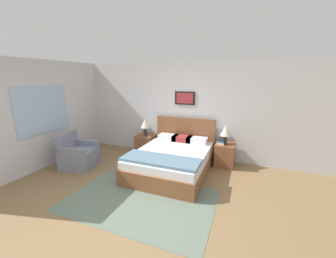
{
  "coord_description": "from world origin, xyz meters",
  "views": [
    {
      "loc": [
        1.83,
        -2.7,
        2.18
      ],
      "look_at": [
        0.19,
        1.47,
        1.06
      ],
      "focal_mm": 22.0,
      "sensor_mm": 36.0,
      "label": 1
    }
  ],
  "objects": [
    {
      "name": "armchair",
      "position": [
        -2.02,
        0.96,
        0.29
      ],
      "size": [
        0.89,
        0.9,
        0.84
      ],
      "rotation": [
        0.0,
        0.0,
        -1.34
      ],
      "color": "gray",
      "rests_on": "ground_plane"
    },
    {
      "name": "bed",
      "position": [
        0.26,
        1.58,
        0.3
      ],
      "size": [
        1.65,
        2.13,
        1.12
      ],
      "color": "brown",
      "rests_on": "ground_plane"
    },
    {
      "name": "table_lamp_near_window",
      "position": [
        -0.85,
        2.34,
        0.9
      ],
      "size": [
        0.25,
        0.25,
        0.47
      ],
      "color": "#2D2823",
      "rests_on": "nightstand_near_window"
    },
    {
      "name": "wall_left",
      "position": [
        -2.81,
        1.31,
        1.3
      ],
      "size": [
        0.08,
        5.07,
        2.6
      ],
      "color": "silver",
      "rests_on": "ground_plane"
    },
    {
      "name": "book_slim_near_top",
      "position": [
        1.27,
        2.31,
        0.7
      ],
      "size": [
        0.22,
        0.24,
        0.04
      ],
      "rotation": [
        0.0,
        0.0,
        -0.15
      ],
      "color": "#232328",
      "rests_on": "book_novel_upper"
    },
    {
      "name": "ground_plane",
      "position": [
        0.0,
        0.0,
        0.0
      ],
      "size": [
        16.0,
        16.0,
        0.0
      ],
      "primitive_type": "plane",
      "color": "olive"
    },
    {
      "name": "nightstand_near_window",
      "position": [
        -0.86,
        2.37,
        0.29
      ],
      "size": [
        0.46,
        0.53,
        0.57
      ],
      "color": "brown",
      "rests_on": "ground_plane"
    },
    {
      "name": "nightstand_by_door",
      "position": [
        1.38,
        2.37,
        0.29
      ],
      "size": [
        0.46,
        0.53,
        0.57
      ],
      "color": "brown",
      "rests_on": "ground_plane"
    },
    {
      "name": "book_novel_upper",
      "position": [
        1.27,
        2.31,
        0.66
      ],
      "size": [
        0.16,
        0.24,
        0.04
      ],
      "rotation": [
        0.0,
        0.0,
        0.04
      ],
      "color": "#335693",
      "rests_on": "book_hardcover_middle"
    },
    {
      "name": "area_rug_main",
      "position": [
        0.14,
        0.22,
        0.0
      ],
      "size": [
        2.65,
        1.75,
        0.01
      ],
      "color": "slate",
      "rests_on": "ground_plane"
    },
    {
      "name": "table_lamp_by_door",
      "position": [
        1.36,
        2.34,
        0.9
      ],
      "size": [
        0.25,
        0.25,
        0.47
      ],
      "color": "#2D2823",
      "rests_on": "nightstand_by_door"
    },
    {
      "name": "wall_back",
      "position": [
        0.0,
        2.7,
        1.3
      ],
      "size": [
        7.96,
        0.09,
        2.6
      ],
      "color": "silver",
      "rests_on": "ground_plane"
    },
    {
      "name": "book_hardcover_middle",
      "position": [
        1.27,
        2.31,
        0.62
      ],
      "size": [
        0.16,
        0.26,
        0.04
      ],
      "rotation": [
        0.0,
        0.0,
        0.04
      ],
      "color": "silver",
      "rests_on": "book_thick_bottom"
    },
    {
      "name": "book_thick_bottom",
      "position": [
        1.27,
        2.31,
        0.59
      ],
      "size": [
        0.2,
        0.29,
        0.03
      ],
      "rotation": [
        0.0,
        0.0,
        0.11
      ],
      "color": "beige",
      "rests_on": "nightstand_by_door"
    }
  ]
}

